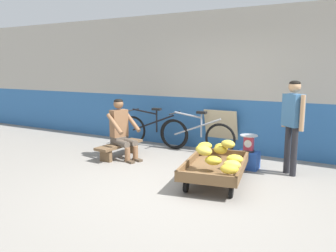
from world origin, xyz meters
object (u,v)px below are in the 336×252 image
(vendor_seated, at_px, (122,129))
(customer_adult, at_px, (293,117))
(plastic_crate, at_px, (248,160))
(bicycle_near_left, at_px, (153,130))
(low_bench, at_px, (120,147))
(sign_board, at_px, (221,131))
(banana_cart, at_px, (215,168))
(weighing_scale, at_px, (249,143))
(bicycle_far_left, at_px, (196,135))

(vendor_seated, relative_size, customer_adult, 0.75)
(plastic_crate, relative_size, bicycle_near_left, 0.22)
(vendor_seated, xyz_separation_m, customer_adult, (3.02, 0.51, 0.38))
(low_bench, height_order, customer_adult, customer_adult)
(low_bench, xyz_separation_m, sign_board, (1.56, 1.42, 0.24))
(plastic_crate, relative_size, customer_adult, 0.24)
(low_bench, relative_size, plastic_crate, 3.10)
(low_bench, height_order, sign_board, sign_board)
(banana_cart, relative_size, weighing_scale, 5.23)
(sign_board, bearing_deg, bicycle_near_left, -168.61)
(sign_board, xyz_separation_m, customer_adult, (1.54, -0.94, 0.52))
(banana_cart, relative_size, sign_board, 1.79)
(bicycle_far_left, relative_size, customer_adult, 1.09)
(vendor_seated, xyz_separation_m, bicycle_far_left, (1.06, 1.14, -0.21))
(plastic_crate, xyz_separation_m, bicycle_near_left, (-2.35, 0.65, 0.20))
(bicycle_far_left, bearing_deg, weighing_scale, -26.68)
(vendor_seated, bearing_deg, bicycle_far_left, 47.15)
(banana_cart, bearing_deg, bicycle_near_left, 142.51)
(customer_adult, bearing_deg, bicycle_far_left, 162.29)
(bicycle_far_left, bearing_deg, banana_cart, -56.93)
(bicycle_near_left, bearing_deg, weighing_scale, -15.53)
(vendor_seated, distance_m, sign_board, 2.07)
(low_bench, xyz_separation_m, vendor_seated, (0.08, -0.03, 0.37))
(vendor_seated, bearing_deg, plastic_crate, 12.07)
(vendor_seated, height_order, plastic_crate, vendor_seated)
(bicycle_far_left, bearing_deg, low_bench, -135.76)
(weighing_scale, distance_m, sign_board, 1.28)
(low_bench, height_order, bicycle_far_left, bicycle_far_left)
(banana_cart, height_order, bicycle_far_left, bicycle_far_left)
(weighing_scale, bearing_deg, low_bench, -169.02)
(banana_cart, distance_m, bicycle_far_left, 1.94)
(weighing_scale, height_order, bicycle_near_left, bicycle_near_left)
(weighing_scale, height_order, bicycle_far_left, bicycle_far_left)
(bicycle_near_left, relative_size, sign_board, 1.90)
(bicycle_near_left, distance_m, customer_adult, 3.16)
(low_bench, distance_m, bicycle_far_left, 1.60)
(plastic_crate, bearing_deg, bicycle_near_left, 164.49)
(vendor_seated, distance_m, bicycle_far_left, 1.57)
(bicycle_near_left, bearing_deg, plastic_crate, -15.51)
(banana_cart, height_order, customer_adult, customer_adult)
(vendor_seated, xyz_separation_m, bicycle_near_left, (-0.02, 1.15, -0.21))
(vendor_seated, relative_size, plastic_crate, 3.17)
(banana_cart, height_order, plastic_crate, banana_cart)
(sign_board, relative_size, customer_adult, 0.57)
(vendor_seated, xyz_separation_m, plastic_crate, (2.33, 0.50, -0.42))
(customer_adult, bearing_deg, banana_cart, -132.33)
(low_bench, height_order, vendor_seated, vendor_seated)
(banana_cart, distance_m, customer_adult, 1.52)
(vendor_seated, bearing_deg, sign_board, 44.53)
(bicycle_near_left, distance_m, bicycle_far_left, 1.07)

